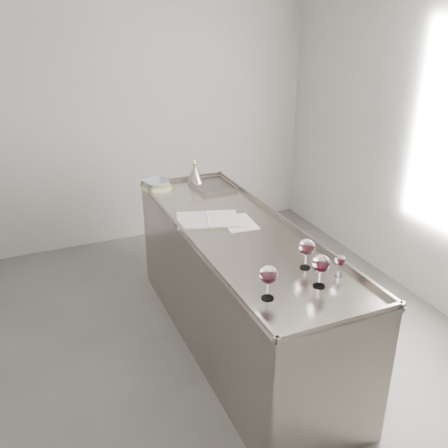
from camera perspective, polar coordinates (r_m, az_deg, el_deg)
name	(u,v)px	position (r m, az deg, el deg)	size (l,w,h in m)	color
room_shell	(183,192)	(2.84, -4.70, 3.64)	(4.54, 5.04, 2.84)	#514F4C
counter	(239,289)	(3.67, 1.67, -7.46)	(0.77, 2.42, 0.97)	gray
wine_glass_left	(268,275)	(2.63, 5.10, -5.86)	(0.10, 0.10, 0.20)	white
wine_glass_middle	(321,264)	(2.78, 11.01, -4.53)	(0.10, 0.10, 0.20)	white
wine_glass_right	(307,248)	(2.96, 9.44, -2.68)	(0.10, 0.10, 0.19)	white
wine_glass_small	(340,261)	(2.93, 13.11, -4.16)	(0.06, 0.06, 0.13)	white
notebook	(208,220)	(3.62, -1.87, 0.52)	(0.51, 0.43, 0.02)	white
loose_paper_top	(239,223)	(3.58, 1.71, 0.16)	(0.22, 0.31, 0.00)	silver
trivet	(156,187)	(4.30, -7.73, 4.23)	(0.25, 0.25, 0.02)	beige
ceramic_bowl	(156,183)	(4.29, -7.76, 4.67)	(0.20, 0.20, 0.05)	#9AADB3
wine_funnel	(195,175)	(4.38, -3.36, 5.57)	(0.15, 0.15, 0.22)	gray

